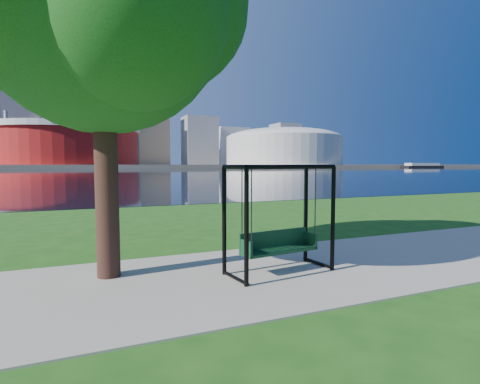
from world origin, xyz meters
TOP-DOWN VIEW (x-y plane):
  - ground at (0.00, 0.00)m, footprint 900.00×900.00m
  - path at (0.00, -0.50)m, footprint 120.00×4.00m
  - river at (0.00, 102.00)m, footprint 900.00×180.00m
  - far_bank at (0.00, 306.00)m, footprint 900.00×228.00m
  - stadium at (-10.00, 235.00)m, footprint 83.00×83.00m
  - arena at (135.00, 235.00)m, footprint 84.00×84.00m
  - skyline at (-4.27, 319.39)m, footprint 392.00×66.00m
  - swing at (0.60, -0.58)m, footprint 2.13×1.12m
  - barge at (214.22, 181.92)m, footprint 31.30×9.80m

SIDE VIEW (x-z plane):
  - ground at x=0.00m, z-range 0.00..0.00m
  - river at x=0.00m, z-range 0.00..0.02m
  - path at x=0.00m, z-range 0.00..0.03m
  - far_bank at x=0.00m, z-range 0.00..2.00m
  - swing at x=0.60m, z-range -0.03..2.05m
  - barge at x=214.22m, z-range -0.14..2.95m
  - stadium at x=-10.00m, z-range -1.77..30.23m
  - arena at x=135.00m, z-range 2.59..29.15m
  - skyline at x=-4.27m, z-range -12.36..84.14m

